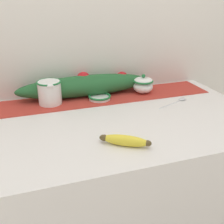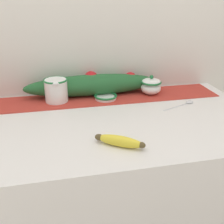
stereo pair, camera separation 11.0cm
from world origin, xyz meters
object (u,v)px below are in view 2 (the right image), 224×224
small_dish (106,97)px  spoon (188,103)px  cream_pitcher (56,89)px  banana (120,141)px  sugar_bowl (151,86)px

small_dish → spoon: 0.39m
cream_pitcher → spoon: cream_pitcher is taller
cream_pitcher → small_dish: size_ratio=1.19×
cream_pitcher → banana: bearing=-67.5°
cream_pitcher → sugar_bowl: (0.47, -0.00, -0.02)m
cream_pitcher → sugar_bowl: size_ratio=1.27×
small_dish → banana: size_ratio=0.67×
banana → spoon: (0.41, 0.31, -0.01)m
cream_pitcher → small_dish: 0.24m
small_dish → spoon: size_ratio=0.61×
sugar_bowl → banana: 0.54m
sugar_bowl → banana: bearing=-120.7°
cream_pitcher → small_dish: bearing=-5.0°
sugar_bowl → banana: size_ratio=0.63×
sugar_bowl → small_dish: (-0.24, -0.02, -0.03)m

